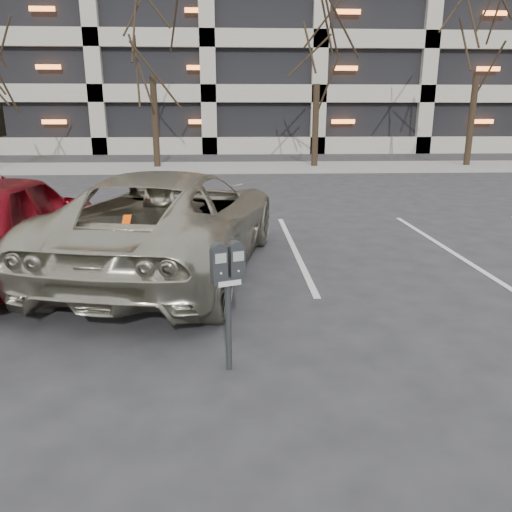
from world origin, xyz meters
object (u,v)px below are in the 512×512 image
Objects in this scene: suv_silver at (171,220)px; car_red at (2,222)px; parking_meter at (228,276)px; tree_b at (149,14)px; tree_d at (484,15)px; tree_c at (319,29)px.

car_red is at bearing 12.64° from suv_silver.
parking_meter is 4.77m from car_red.
suv_silver is at bearing -178.44° from car_red.
tree_b reaches higher than suv_silver.
tree_d reaches higher than parking_meter.
tree_c reaches higher than suv_silver.
car_red is at bearing 116.40° from parking_meter.
suv_silver is at bearing -128.26° from tree_d.
suv_silver is (-0.90, 3.33, -0.17)m from parking_meter.
tree_c is at bearing 180.00° from tree_d.
car_red is (-0.24, -14.87, -5.51)m from tree_b.
tree_d reaches higher than tree_b.
parking_meter is 3.45m from suv_silver.
tree_b is at bearing -69.66° from suv_silver.
tree_b is 1.88× the size of car_red.
parking_meter is at bearing -79.93° from tree_b.
parking_meter is at bearing 137.00° from car_red.
tree_b reaches higher than parking_meter.
tree_d is at bearing 0.00° from tree_c.
tree_b is at bearing 79.84° from parking_meter.
tree_c is 7.03m from tree_d.
parking_meter is 0.27× the size of car_red.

